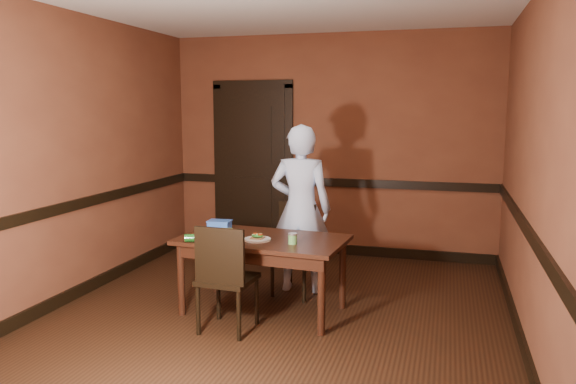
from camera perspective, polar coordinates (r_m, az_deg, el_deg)
The scene contains 21 objects.
floor at distance 5.05m, azimuth -1.12°, elevation -12.45°, with size 4.00×4.50×0.01m, color black.
wall_back at distance 6.91m, azimuth 4.36°, elevation 4.70°, with size 4.00×0.02×2.70m, color brown.
wall_front at distance 2.69m, azimuth -15.47°, elevation -1.56°, with size 4.00×0.02×2.70m, color brown.
wall_left at distance 5.66m, azimuth -20.94°, elevation 3.33°, with size 0.02×4.50×2.70m, color brown.
wall_right at distance 4.57m, azimuth 23.58°, elevation 2.07°, with size 0.02×4.50×2.70m, color brown.
dado_back at distance 6.94m, azimuth 4.30°, elevation 0.99°, with size 4.00×0.03×0.10m, color black.
dado_left at distance 5.70m, azimuth -20.58°, elevation -1.18°, with size 0.03×4.50×0.10m, color black.
dado_right at distance 4.63m, azimuth 23.06°, elevation -3.45°, with size 0.03×4.50×0.10m, color black.
baseboard_back at distance 7.10m, azimuth 4.22°, elevation -5.75°, with size 4.00×0.03×0.12m, color black.
baseboard_left at distance 5.89m, azimuth -20.15°, elevation -9.25°, with size 0.03×4.50×0.12m, color black.
baseboard_right at distance 4.87m, azimuth 22.47°, elevation -13.18°, with size 0.03×4.50×0.12m, color black.
door at distance 7.17m, azimuth -3.58°, elevation 2.78°, with size 1.05×0.07×2.20m.
dining_table at distance 5.05m, azimuth -2.55°, elevation -8.40°, with size 1.44×0.81×0.68m, color black.
chair_far at distance 5.46m, azimuth 0.92°, elevation -5.98°, with size 0.41×0.41×0.88m, color black, non-canonical shape.
chair_near at distance 4.64m, azimuth -6.16°, elevation -8.58°, with size 0.42×0.42×0.89m, color black, non-canonical shape.
person at distance 5.51m, azimuth 1.30°, elevation -1.72°, with size 0.60×0.40×1.65m, color #ACBFDE.
sandwich_plate at distance 4.86m, azimuth -3.13°, elevation -4.73°, with size 0.23×0.23×0.06m.
sauce_jar at distance 4.72m, azimuth 0.48°, elevation -4.75°, with size 0.08×0.08×0.09m.
cheese_saucer at distance 5.14m, azimuth -6.32°, elevation -4.03°, with size 0.14×0.14×0.05m.
food_tub at distance 5.30m, azimuth -6.97°, elevation -3.35°, with size 0.22×0.16×0.09m.
wrapped_veg at distance 4.86m, azimuth -9.05°, elevation -4.62°, with size 0.07×0.07×0.24m, color #134212.
Camera 1 is at (1.39, -4.50, 1.81)m, focal length 35.00 mm.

